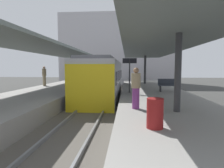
% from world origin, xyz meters
% --- Properties ---
extents(ground_plane, '(80.00, 80.00, 0.00)m').
position_xyz_m(ground_plane, '(0.00, 0.00, 0.00)').
color(ground_plane, '#383835').
extents(platform_left, '(4.40, 28.00, 1.00)m').
position_xyz_m(platform_left, '(-3.80, 0.00, 0.50)').
color(platform_left, gray).
rests_on(platform_left, ground_plane).
extents(platform_right, '(4.40, 28.00, 1.00)m').
position_xyz_m(platform_right, '(3.80, 0.00, 0.50)').
color(platform_right, gray).
rests_on(platform_right, ground_plane).
extents(track_ballast, '(3.20, 28.00, 0.20)m').
position_xyz_m(track_ballast, '(0.00, 0.00, 0.10)').
color(track_ballast, '#59544C').
rests_on(track_ballast, ground_plane).
extents(rail_near_side, '(0.08, 28.00, 0.14)m').
position_xyz_m(rail_near_side, '(-0.72, 0.00, 0.27)').
color(rail_near_side, slate).
rests_on(rail_near_side, track_ballast).
extents(rail_far_side, '(0.08, 28.00, 0.14)m').
position_xyz_m(rail_far_side, '(0.72, 0.00, 0.27)').
color(rail_far_side, slate).
rests_on(rail_far_side, track_ballast).
extents(commuter_train, '(2.78, 11.12, 3.10)m').
position_xyz_m(commuter_train, '(0.00, 3.49, 1.73)').
color(commuter_train, '#ADADB2').
rests_on(commuter_train, track_ballast).
extents(canopy_left, '(4.18, 21.00, 3.02)m').
position_xyz_m(canopy_left, '(-3.80, 1.40, 3.91)').
color(canopy_left, '#333335').
rests_on(canopy_left, platform_left).
extents(canopy_right, '(4.18, 21.00, 2.99)m').
position_xyz_m(canopy_right, '(3.80, 1.40, 3.88)').
color(canopy_right, '#333335').
rests_on(canopy_right, platform_right).
extents(platform_bench, '(1.40, 0.41, 0.86)m').
position_xyz_m(platform_bench, '(4.77, 1.11, 1.46)').
color(platform_bench, black).
rests_on(platform_bench, platform_right).
extents(platform_sign, '(0.90, 0.08, 2.21)m').
position_xyz_m(platform_sign, '(2.13, 0.34, 2.62)').
color(platform_sign, '#262628').
rests_on(platform_sign, platform_right).
extents(litter_bin, '(0.44, 0.44, 0.80)m').
position_xyz_m(litter_bin, '(2.71, -6.91, 1.40)').
color(litter_bin, maroon).
rests_on(litter_bin, platform_right).
extents(passenger_near_bench, '(0.36, 0.36, 1.74)m').
position_xyz_m(passenger_near_bench, '(-5.49, 4.75, 1.91)').
color(passenger_near_bench, '#998460').
rests_on(passenger_near_bench, platform_left).
extents(passenger_mid_platform, '(0.36, 0.36, 1.61)m').
position_xyz_m(passenger_mid_platform, '(2.32, -4.50, 1.83)').
color(passenger_mid_platform, '#7A337A').
rests_on(passenger_mid_platform, platform_right).
extents(station_building_backdrop, '(18.00, 6.00, 11.00)m').
position_xyz_m(station_building_backdrop, '(0.39, 20.00, 5.50)').
color(station_building_backdrop, '#B7B2B7').
rests_on(station_building_backdrop, ground_plane).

